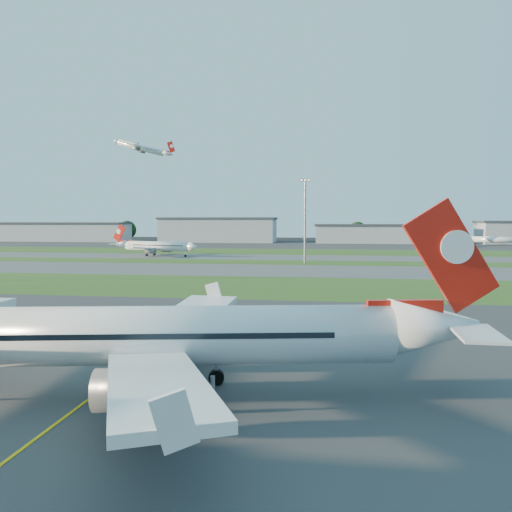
% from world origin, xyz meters
% --- Properties ---
extents(ground, '(700.00, 700.00, 0.00)m').
position_xyz_m(ground, '(0.00, 0.00, 0.00)').
color(ground, black).
rests_on(ground, ground).
extents(apron_near, '(300.00, 70.00, 0.01)m').
position_xyz_m(apron_near, '(0.00, 0.00, 0.01)').
color(apron_near, '#333335').
rests_on(apron_near, ground).
extents(grass_strip_a, '(300.00, 34.00, 0.01)m').
position_xyz_m(grass_strip_a, '(0.00, 52.00, 0.01)').
color(grass_strip_a, '#38541C').
rests_on(grass_strip_a, ground).
extents(taxiway_a, '(300.00, 32.00, 0.01)m').
position_xyz_m(taxiway_a, '(0.00, 85.00, 0.01)').
color(taxiway_a, '#515154').
rests_on(taxiway_a, ground).
extents(grass_strip_b, '(300.00, 18.00, 0.01)m').
position_xyz_m(grass_strip_b, '(0.00, 110.00, 0.01)').
color(grass_strip_b, '#38541C').
rests_on(grass_strip_b, ground).
extents(taxiway_b, '(300.00, 26.00, 0.01)m').
position_xyz_m(taxiway_b, '(0.00, 132.00, 0.01)').
color(taxiway_b, '#515154').
rests_on(taxiway_b, ground).
extents(grass_strip_c, '(300.00, 40.00, 0.01)m').
position_xyz_m(grass_strip_c, '(0.00, 165.00, 0.01)').
color(grass_strip_c, '#38541C').
rests_on(grass_strip_c, ground).
extents(apron_far, '(400.00, 80.00, 0.01)m').
position_xyz_m(apron_far, '(0.00, 225.00, 0.01)').
color(apron_far, '#333335').
rests_on(apron_far, ground).
extents(yellow_line, '(0.25, 60.00, 0.02)m').
position_xyz_m(yellow_line, '(5.00, 0.00, 0.00)').
color(yellow_line, gold).
rests_on(yellow_line, ground).
extents(airliner_parked, '(41.29, 34.72, 12.98)m').
position_xyz_m(airliner_parked, '(10.46, -10.84, 4.56)').
color(airliner_parked, white).
rests_on(airliner_parked, ground).
extents(airliner_taxiing, '(33.18, 27.84, 10.56)m').
position_xyz_m(airliner_taxiing, '(-40.50, 131.52, 3.71)').
color(airliner_taxiing, white).
rests_on(airliner_taxiing, ground).
extents(airliner_departing, '(31.91, 26.97, 9.96)m').
position_xyz_m(airliner_departing, '(-79.69, 218.99, 52.99)').
color(airliner_departing, white).
extents(mini_jet_near, '(19.33, 23.33, 9.48)m').
position_xyz_m(mini_jet_near, '(83.67, 220.13, 3.28)').
color(mini_jet_near, white).
rests_on(mini_jet_near, ground).
extents(mini_jet_far, '(27.42, 12.03, 9.48)m').
position_xyz_m(mini_jet_far, '(111.02, 234.27, 3.28)').
color(mini_jet_far, white).
rests_on(mini_jet_far, ground).
extents(light_mast_centre, '(3.20, 0.70, 25.80)m').
position_xyz_m(light_mast_centre, '(15.00, 108.00, 14.81)').
color(light_mast_centre, gray).
rests_on(light_mast_centre, ground).
extents(hangar_far_west, '(91.80, 23.00, 12.20)m').
position_xyz_m(hangar_far_west, '(-150.00, 255.00, 6.14)').
color(hangar_far_west, gray).
rests_on(hangar_far_west, ground).
extents(hangar_west, '(71.40, 23.00, 15.20)m').
position_xyz_m(hangar_west, '(-45.00, 255.00, 7.64)').
color(hangar_west, gray).
rests_on(hangar_west, ground).
extents(hangar_east, '(81.60, 23.00, 11.20)m').
position_xyz_m(hangar_east, '(55.00, 255.00, 5.64)').
color(hangar_east, gray).
rests_on(hangar_east, ground).
extents(tree_far_west, '(11.00, 11.00, 12.00)m').
position_xyz_m(tree_far_west, '(-190.00, 268.00, 6.49)').
color(tree_far_west, black).
rests_on(tree_far_west, ground).
extents(tree_west, '(12.10, 12.10, 13.20)m').
position_xyz_m(tree_west, '(-110.00, 270.00, 7.14)').
color(tree_west, black).
rests_on(tree_west, ground).
extents(tree_mid_west, '(9.90, 9.90, 10.80)m').
position_xyz_m(tree_mid_west, '(-20.00, 266.00, 5.84)').
color(tree_mid_west, black).
rests_on(tree_mid_west, ground).
extents(tree_mid_east, '(11.55, 11.55, 12.60)m').
position_xyz_m(tree_mid_east, '(40.00, 269.00, 6.81)').
color(tree_mid_east, black).
rests_on(tree_mid_east, ground).
extents(tree_east, '(10.45, 10.45, 11.40)m').
position_xyz_m(tree_east, '(115.00, 267.00, 6.16)').
color(tree_east, black).
rests_on(tree_east, ground).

